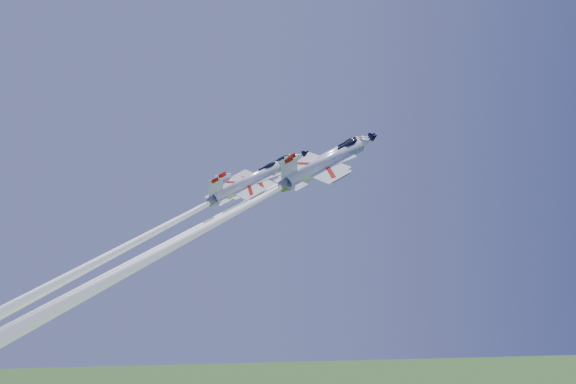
{
  "coord_description": "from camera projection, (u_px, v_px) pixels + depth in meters",
  "views": [
    {
      "loc": [
        -9.15,
        -93.78,
        96.9
      ],
      "look_at": [
        0.0,
        0.0,
        98.72
      ],
      "focal_mm": 40.0,
      "sensor_mm": 36.0,
      "label": 1
    }
  ],
  "objects": [
    {
      "name": "jet_lead",
      "position": [
        209.0,
        223.0,
        89.01
      ],
      "size": [
        43.44,
        26.42,
        42.4
      ],
      "rotation": [
        0.48,
        0.27,
        -1.07
      ],
      "color": "white"
    },
    {
      "name": "jet_left",
      "position": [
        150.0,
        235.0,
        89.92
      ],
      "size": [
        40.07,
        24.26,
        38.05
      ],
      "rotation": [
        0.48,
        0.27,
        -1.07
      ],
      "color": "white"
    },
    {
      "name": "jet_right",
      "position": [
        212.0,
        225.0,
        80.28
      ],
      "size": [
        39.34,
        23.83,
        37.44
      ],
      "rotation": [
        0.48,
        0.27,
        -1.07
      ],
      "color": "white"
    },
    {
      "name": "jet_slot",
      "position": [
        115.0,
        252.0,
        82.78
      ],
      "size": [
        39.76,
        24.42,
        41.13
      ],
      "rotation": [
        0.48,
        0.27,
        -1.07
      ],
      "color": "white"
    }
  ]
}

